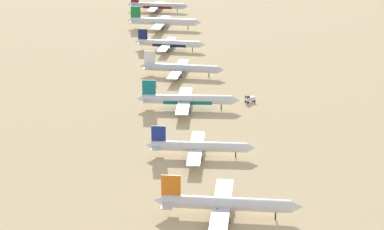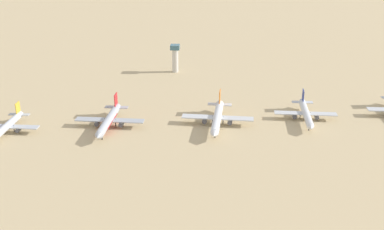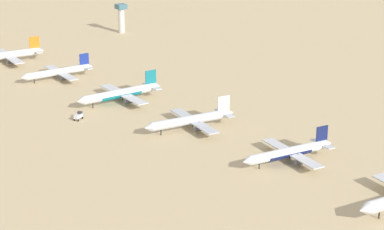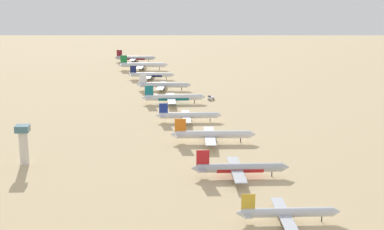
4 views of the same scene
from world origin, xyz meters
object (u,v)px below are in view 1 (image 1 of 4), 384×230
(parked_jet_2, at_px, (225,204))
(parked_jet_3, at_px, (199,147))
(parked_jet_8, at_px, (157,6))
(parked_jet_4, at_px, (187,100))
(parked_jet_7, at_px, (163,22))
(parked_jet_5, at_px, (180,68))
(service_truck, at_px, (250,98))
(parked_jet_6, at_px, (169,44))

(parked_jet_2, relative_size, parked_jet_3, 1.13)
(parked_jet_8, bearing_deg, parked_jet_4, -81.01)
(parked_jet_3, distance_m, parked_jet_7, 236.95)
(parked_jet_2, distance_m, parked_jet_5, 171.70)
(parked_jet_2, bearing_deg, parked_jet_8, 99.29)
(parked_jet_8, relative_size, service_truck, 8.75)
(parked_jet_6, xyz_separation_m, service_truck, (49.72, -101.95, -2.41))
(parked_jet_7, bearing_deg, parked_jet_3, -81.37)
(service_truck, bearing_deg, parked_jet_6, 116.00)
(parked_jet_7, distance_m, service_truck, 172.58)
(parked_jet_3, height_order, parked_jet_4, parked_jet_4)
(parked_jet_3, xyz_separation_m, parked_jet_8, (-45.48, 294.90, 0.26))
(parked_jet_4, xyz_separation_m, parked_jet_7, (-27.26, 174.30, 0.40))
(parked_jet_2, height_order, parked_jet_8, parked_jet_2)
(parked_jet_8, bearing_deg, parked_jet_3, -81.23)
(parked_jet_3, distance_m, parked_jet_5, 117.34)
(parked_jet_2, bearing_deg, parked_jet_7, 99.29)
(parked_jet_4, height_order, parked_jet_6, parked_jet_4)
(parked_jet_7, bearing_deg, parked_jet_4, -81.11)
(parked_jet_5, xyz_separation_m, parked_jet_6, (-11.19, 57.68, -0.30))
(parked_jet_3, relative_size, service_truck, 8.16)
(parked_jet_8, xyz_separation_m, service_truck, (68.81, -222.83, -2.69))
(parked_jet_5, relative_size, parked_jet_7, 0.89)
(parked_jet_4, xyz_separation_m, parked_jet_8, (-37.19, 234.94, -0.18))
(parked_jet_7, bearing_deg, parked_jet_6, -81.35)
(parked_jet_6, relative_size, service_truck, 8.23)
(parked_jet_8, bearing_deg, parked_jet_2, -80.71)
(parked_jet_6, relative_size, parked_jet_7, 0.85)
(parked_jet_6, bearing_deg, parked_jet_4, -80.99)
(parked_jet_5, relative_size, parked_jet_8, 0.99)
(parked_jet_2, bearing_deg, parked_jet_5, 98.93)
(parked_jet_2, xyz_separation_m, parked_jet_5, (-26.66, 169.62, -0.32))
(parked_jet_6, height_order, parked_jet_8, parked_jet_8)
(parked_jet_7, bearing_deg, parked_jet_8, 99.30)
(parked_jet_2, xyz_separation_m, parked_jet_3, (-11.46, 53.27, -0.59))
(parked_jet_3, height_order, parked_jet_8, parked_jet_8)
(parked_jet_3, bearing_deg, parked_jet_6, 98.62)
(parked_jet_4, relative_size, parked_jet_7, 0.93)
(parked_jet_4, bearing_deg, parked_jet_6, 99.01)
(parked_jet_8, height_order, service_truck, parked_jet_8)
(parked_jet_3, height_order, service_truck, parked_jet_3)
(parked_jet_6, bearing_deg, parked_jet_2, -80.55)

